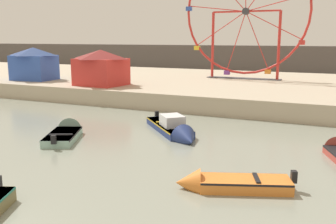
% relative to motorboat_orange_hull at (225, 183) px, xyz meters
% --- Properties ---
extents(quay_promenade, '(110.00, 23.50, 1.35)m').
position_rel_motorboat_orange_hull_xyz_m(quay_promenade, '(-6.15, 24.43, 0.43)').
color(quay_promenade, '#B7A88E').
rests_on(quay_promenade, ground_plane).
extents(distant_town_skyline, '(140.00, 3.00, 4.40)m').
position_rel_motorboat_orange_hull_xyz_m(distant_town_skyline, '(-6.15, 46.01, 1.96)').
color(distant_town_skyline, '#564C47').
rests_on(distant_town_skyline, ground_plane).
extents(motorboat_orange_hull, '(4.37, 2.57, 1.11)m').
position_rel_motorboat_orange_hull_xyz_m(motorboat_orange_hull, '(0.00, 0.00, 0.00)').
color(motorboat_orange_hull, orange).
rests_on(motorboat_orange_hull, ground_plane).
extents(motorboat_seafoam, '(3.10, 4.40, 1.40)m').
position_rel_motorboat_orange_hull_xyz_m(motorboat_seafoam, '(-10.41, 3.76, -0.02)').
color(motorboat_seafoam, '#93BCAD').
rests_on(motorboat_seafoam, ground_plane).
extents(motorboat_navy_blue, '(5.21, 5.40, 1.55)m').
position_rel_motorboat_orange_hull_xyz_m(motorboat_navy_blue, '(-4.89, 6.63, 0.06)').
color(motorboat_navy_blue, navy).
rests_on(motorboat_navy_blue, ground_plane).
extents(ferris_wheel_red_frame, '(12.80, 1.20, 13.16)m').
position_rel_motorboat_orange_hull_xyz_m(ferris_wheel_red_frame, '(-5.71, 26.32, 7.72)').
color(ferris_wheel_red_frame, red).
rests_on(ferris_wheel_red_frame, quay_promenade).
extents(carnival_booth_red_striped, '(4.69, 4.12, 3.16)m').
position_rel_motorboat_orange_hull_xyz_m(carnival_booth_red_striped, '(-16.06, 15.60, 2.75)').
color(carnival_booth_red_striped, red).
rests_on(carnival_booth_red_striped, quay_promenade).
extents(carnival_booth_blue_tent, '(4.55, 3.68, 3.25)m').
position_rel_motorboat_orange_hull_xyz_m(carnival_booth_blue_tent, '(-24.76, 16.50, 2.80)').
color(carnival_booth_blue_tent, '#3356B7').
rests_on(carnival_booth_blue_tent, quay_promenade).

